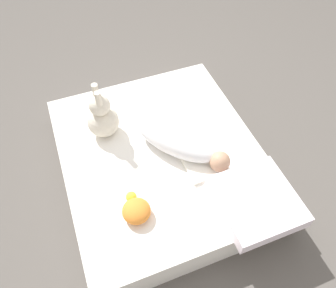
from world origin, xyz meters
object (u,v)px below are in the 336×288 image
turtle_plush (136,210)px  bunny_plush (102,118)px  pillow (256,201)px  swaddled_baby (180,142)px

turtle_plush → bunny_plush: bearing=1.2°
pillow → turtle_plush: 0.55m
bunny_plush → swaddled_baby: bearing=-128.9°
pillow → bunny_plush: bunny_plush is taller
swaddled_baby → bunny_plush: bunny_plush is taller
turtle_plush → swaddled_baby: bearing=-50.4°
bunny_plush → turtle_plush: 0.54m
swaddled_baby → turtle_plush: (-0.27, 0.32, -0.03)m
swaddled_baby → bunny_plush: 0.43m
pillow → turtle_plush: turtle_plush is taller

